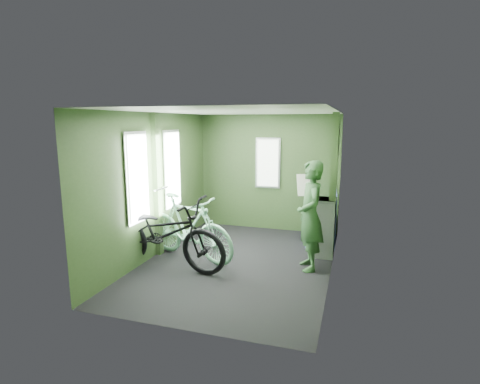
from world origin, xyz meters
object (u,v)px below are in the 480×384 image
Objects in this scene: bicycle_black at (165,267)px; bicycle_mint at (189,259)px; bench_seat at (322,227)px; passenger at (310,216)px; waste_box at (326,228)px.

bicycle_black reaches higher than bicycle_mint.
passenger is at bearing -97.42° from bench_seat.
passenger reaches higher than bench_seat.
bicycle_black is at bearing -141.69° from bench_seat.
passenger reaches higher than waste_box.
bicycle_black is 2.16× the size of bench_seat.
bench_seat is at bearing -32.67° from bicycle_mint.
bicycle_mint is at bearing -104.71° from passenger.
bench_seat is (1.94, 1.54, 0.28)m from bicycle_mint.
waste_box is at bearing -49.65° from bicycle_mint.
bicycle_black is 2.17× the size of waste_box.
bicycle_mint is at bearing -16.86° from bicycle_black.
passenger reaches higher than bicycle_mint.
bicycle_black is 2.61m from waste_box.
bicycle_black is 2.92m from bench_seat.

